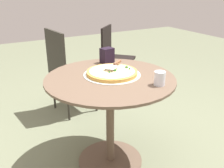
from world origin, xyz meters
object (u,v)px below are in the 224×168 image
(drinking_cup, at_px, (160,78))
(patio_chair_far, at_px, (114,54))
(patio_chair_near, at_px, (66,67))
(napkin_dispenser, at_px, (107,55))
(patio_table, at_px, (110,102))
(pizza_server, at_px, (115,65))
(pizza_on_tray, at_px, (112,73))

(drinking_cup, bearing_deg, patio_chair_far, -19.13)
(patio_chair_near, bearing_deg, napkin_dispenser, -168.27)
(patio_table, distance_m, patio_chair_near, 0.99)
(drinking_cup, bearing_deg, pizza_server, 17.68)
(pizza_on_tray, relative_size, patio_chair_near, 0.45)
(patio_table, height_order, drinking_cup, drinking_cup)
(pizza_server, bearing_deg, napkin_dispenser, -14.34)
(patio_chair_near, bearing_deg, drinking_cup, -170.97)
(patio_table, relative_size, drinking_cup, 10.00)
(pizza_on_tray, bearing_deg, patio_table, 134.32)
(patio_chair_near, xyz_separation_m, patio_chair_far, (0.26, -0.74, -0.03))
(patio_chair_near, bearing_deg, patio_table, 179.44)
(patio_chair_near, height_order, patio_chair_far, patio_chair_near)
(pizza_on_tray, bearing_deg, patio_chair_near, 1.71)
(drinking_cup, distance_m, napkin_dispenser, 0.62)
(patio_chair_far, bearing_deg, napkin_dispenser, 147.19)
(pizza_on_tray, height_order, patio_chair_far, patio_chair_far)
(pizza_server, bearing_deg, patio_chair_far, -29.61)
(pizza_on_tray, relative_size, pizza_server, 2.12)
(patio_chair_far, bearing_deg, pizza_server, 150.39)
(patio_table, height_order, pizza_server, pizza_server)
(patio_table, height_order, patio_chair_near, patio_chair_near)
(drinking_cup, bearing_deg, patio_table, 35.91)
(pizza_server, height_order, patio_chair_near, patio_chair_near)
(napkin_dispenser, distance_m, patio_chair_near, 0.74)
(patio_chair_near, bearing_deg, patio_chair_far, -70.41)
(patio_table, xyz_separation_m, patio_chair_far, (1.26, -0.75, -0.03))
(patio_chair_near, bearing_deg, pizza_server, -174.86)
(patio_table, xyz_separation_m, pizza_server, (0.09, -0.09, 0.26))
(pizza_on_tray, bearing_deg, patio_chair_far, -30.37)
(patio_chair_far, bearing_deg, drinking_cup, 160.87)
(pizza_server, bearing_deg, patio_chair_near, 5.14)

